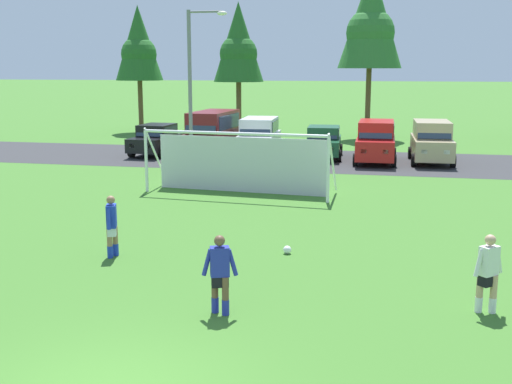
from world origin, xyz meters
TOP-DOWN VIEW (x-y plane):
  - ground_plane at (0.00, 15.00)m, footprint 400.00×400.00m
  - parking_lot_strip at (0.00, 25.23)m, footprint 52.00×8.40m
  - soccer_ball at (1.55, 7.90)m, footprint 0.22×0.22m
  - soccer_goal at (-1.60, 15.72)m, footprint 7.55×2.57m
  - player_striker_near at (6.15, 4.67)m, footprint 0.65×0.51m
  - player_midfield_center at (0.88, 3.51)m, footprint 0.74×0.35m
  - player_defender_far at (-2.90, 6.70)m, footprint 0.35×0.74m
  - parked_car_slot_far_left at (-8.76, 25.48)m, footprint 2.23×4.30m
  - parked_car_slot_left at (-5.38, 25.29)m, footprint 2.42×4.91m
  - parked_car_slot_center_left at (-2.87, 25.66)m, footprint 2.31×4.69m
  - parked_car_slot_center at (0.62, 26.20)m, footprint 2.21×4.29m
  - parked_car_slot_center_right at (3.45, 25.07)m, footprint 2.15×4.60m
  - parked_car_slot_right at (6.29, 25.60)m, footprint 2.23×4.65m
  - tree_left_edge at (-14.37, 37.11)m, footprint 3.52×3.52m
  - tree_mid_left at (-6.34, 35.44)m, footprint 3.49×3.49m
  - tree_center_back at (2.61, 36.26)m, footprint 4.33×4.33m
  - street_lamp at (-5.03, 20.80)m, footprint 2.00×0.32m

SIDE VIEW (x-z plane):
  - ground_plane at x=0.00m, z-range 0.00..0.00m
  - parking_lot_strip at x=0.00m, z-range 0.00..0.01m
  - soccer_ball at x=1.55m, z-range 0.00..0.22m
  - player_striker_near at x=6.15m, z-range 0.00..1.64m
  - player_midfield_center at x=0.88m, z-range 0.00..1.64m
  - player_defender_far at x=-2.90m, z-range 0.00..1.64m
  - parked_car_slot_far_left at x=-8.76m, z-range 0.02..1.74m
  - parked_car_slot_center at x=0.62m, z-range 0.02..1.74m
  - parked_car_slot_center_left at x=-2.87m, z-range 0.03..2.19m
  - parked_car_slot_center_right at x=3.45m, z-range 0.03..2.19m
  - parked_car_slot_right at x=6.29m, z-range 0.03..2.19m
  - soccer_goal at x=-1.60m, z-range 0.01..2.58m
  - parked_car_slot_left at x=-5.38m, z-range 0.08..2.60m
  - street_lamp at x=-5.03m, z-range 0.14..7.64m
  - tree_mid_left at x=-6.34m, z-range 1.74..11.05m
  - tree_left_edge at x=-14.37m, z-range 1.75..11.14m
  - tree_center_back at x=2.61m, z-range 2.17..13.70m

